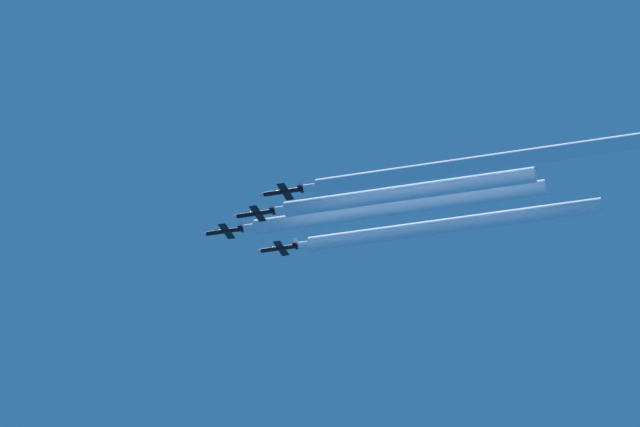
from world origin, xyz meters
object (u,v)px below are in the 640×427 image
(jet_right_wingman, at_px, (278,248))
(jet_outer_left, at_px, (282,192))
(jet_lead, at_px, (224,231))
(jet_left_wingman, at_px, (255,214))

(jet_right_wingman, distance_m, jet_outer_left, 32.51)
(jet_right_wingman, bearing_deg, jet_lead, 133.99)
(jet_left_wingman, distance_m, jet_right_wingman, 20.32)
(jet_right_wingman, height_order, jet_outer_left, jet_right_wingman)
(jet_lead, relative_size, jet_right_wingman, 1.00)
(jet_left_wingman, relative_size, jet_outer_left, 1.00)
(jet_lead, distance_m, jet_outer_left, 29.62)
(jet_outer_left, bearing_deg, jet_right_wingman, 19.07)
(jet_right_wingman, bearing_deg, jet_left_wingman, -178.81)
(jet_left_wingman, distance_m, jet_outer_left, 14.57)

